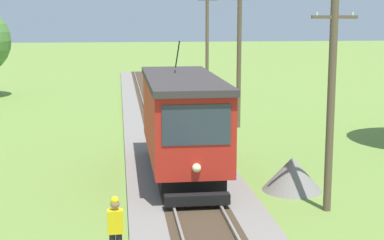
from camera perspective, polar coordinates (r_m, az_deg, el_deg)
red_tram at (r=21.58m, az=-0.95°, el=-0.03°), size 2.60×8.54×4.79m
utility_pole_near_tram at (r=18.23m, az=13.39°, el=1.91°), size 1.40×0.29×6.78m
utility_pole_mid at (r=31.40m, az=4.60°, el=6.46°), size 1.40×0.24×7.78m
utility_pole_far at (r=42.56m, az=1.48°, el=7.65°), size 1.40×0.35×8.03m
gravel_pile at (r=20.70m, az=9.74°, el=-5.17°), size 2.09×2.09×1.19m
track_worker at (r=14.42m, az=-7.47°, el=-10.39°), size 0.39×0.25×1.78m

